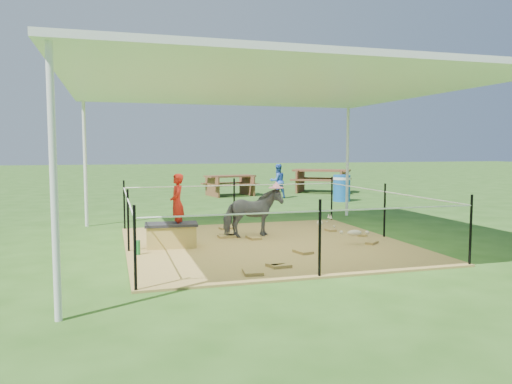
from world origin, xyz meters
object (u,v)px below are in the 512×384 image
object	(u,v)px
trash_barrel	(342,188)
picnic_table_near	(230,186)
woman	(177,197)
picnic_table_far	(321,181)
straw_bale	(171,236)
distant_person	(278,181)
pony	(253,213)
green_bottle	(138,247)
foal	(355,231)

from	to	relation	value
trash_barrel	picnic_table_near	distance (m)	4.00
woman	picnic_table_far	distance (m)	11.03
straw_bale	picnic_table_far	xyz separation A→B (m)	(6.56, 8.94, 0.22)
straw_bale	picnic_table_far	distance (m)	11.09
woman	trash_barrel	bearing A→B (deg)	140.35
straw_bale	picnic_table_near	size ratio (longest dim) A/B	0.47
straw_bale	distant_person	bearing A→B (deg)	59.60
woman	picnic_table_near	xyz separation A→B (m)	(2.92, 8.67, -0.50)
pony	trash_barrel	size ratio (longest dim) A/B	1.28
straw_bale	green_bottle	bearing A→B (deg)	-140.71
foal	picnic_table_near	xyz separation A→B (m)	(0.06, 9.30, 0.10)
foal	straw_bale	bearing A→B (deg)	174.42
green_bottle	picnic_table_far	world-z (taller)	picnic_table_far
picnic_table_near	picnic_table_far	bearing A→B (deg)	-6.31
straw_bale	foal	distance (m)	3.03
pony	picnic_table_far	xyz separation A→B (m)	(5.04, 8.43, -0.04)
foal	picnic_table_near	distance (m)	9.30
picnic_table_far	distant_person	xyz separation A→B (m)	(-2.24, -1.57, 0.13)
picnic_table_far	distant_person	distance (m)	2.74
straw_bale	picnic_table_far	world-z (taller)	picnic_table_far
straw_bale	distant_person	distance (m)	8.54
green_bottle	trash_barrel	xyz separation A→B (m)	(6.46, 6.35, 0.27)
foal	distant_person	bearing A→B (deg)	86.65
straw_bale	distant_person	world-z (taller)	distant_person
trash_barrel	picnic_table_near	xyz separation A→B (m)	(-2.88, 2.77, -0.06)
green_bottle	picnic_table_far	distance (m)	11.78
foal	picnic_table_far	xyz separation A→B (m)	(3.59, 9.56, 0.18)
woman	picnic_table_near	bearing A→B (deg)	166.26
pony	foal	world-z (taller)	pony
pony	trash_barrel	world-z (taller)	pony
foal	picnic_table_far	distance (m)	10.21
trash_barrel	picnic_table_far	distance (m)	3.10
pony	picnic_table_far	size ratio (longest dim) A/B	0.51
woman	picnic_table_near	world-z (taller)	woman
trash_barrel	distant_person	world-z (taller)	distant_person
green_bottle	foal	world-z (taller)	foal
straw_bale	trash_barrel	distance (m)	8.35
green_bottle	pony	size ratio (longest dim) A/B	0.21
straw_bale	trash_barrel	bearing A→B (deg)	44.98
woman	straw_bale	bearing A→B (deg)	-85.11
green_bottle	distant_person	distance (m)	9.22
distant_person	woman	bearing A→B (deg)	50.10
trash_barrel	woman	bearing A→B (deg)	-134.53
distant_person	picnic_table_near	bearing A→B (deg)	-55.45
foal	picnic_table_near	bearing A→B (deg)	95.91
woman	foal	size ratio (longest dim) A/B	1.20
picnic_table_near	picnic_table_far	xyz separation A→B (m)	(3.54, 0.26, 0.08)
picnic_table_far	distant_person	bearing A→B (deg)	-112.26
foal	picnic_table_far	world-z (taller)	picnic_table_far
foal	picnic_table_near	world-z (taller)	picnic_table_near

